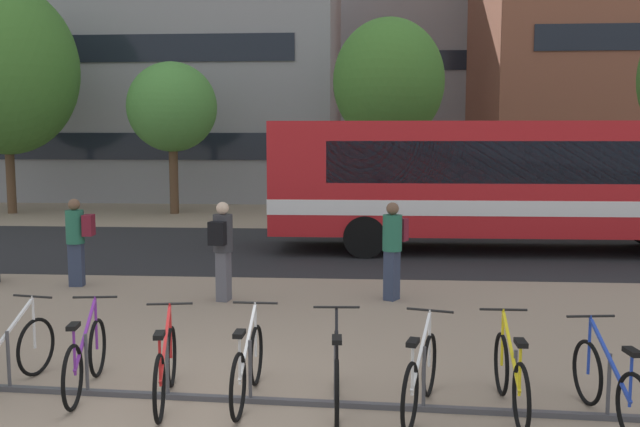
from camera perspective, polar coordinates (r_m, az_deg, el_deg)
The scene contains 19 objects.
ground at distance 7.63m, azimuth -10.33°, elevation -16.00°, with size 200.00×200.00×0.00m, color gray.
bus_lane_asphalt at distance 17.62m, azimuth -1.86°, elevation -2.89°, with size 80.00×7.20×0.01m, color #232326.
city_bus at distance 17.68m, azimuth 15.65°, elevation 2.69°, with size 12.06×2.72×3.20m.
bike_rack at distance 7.82m, azimuth -5.75°, elevation -14.60°, with size 8.39×0.51×0.70m.
parked_bicycle_white_1 at distance 8.79m, azimuth -24.36°, elevation -10.76°, with size 0.52×1.71×0.99m.
parked_bicycle_purple_2 at distance 8.41m, azimuth -18.74°, elevation -11.28°, with size 0.52×1.71×0.99m.
parked_bicycle_red_3 at distance 7.86m, azimuth -12.60°, elevation -12.37°, with size 0.52×1.71×0.99m.
parked_bicycle_white_4 at distance 7.76m, azimuth -5.99°, elevation -12.48°, with size 0.52×1.72×0.99m.
parked_bicycle_black_5 at distance 7.53m, azimuth 1.37°, elevation -13.05°, with size 0.52×1.72×0.99m.
parked_bicycle_white_6 at distance 7.50m, azimuth 8.26°, elevation -13.21°, with size 0.64×1.67×0.99m.
parked_bicycle_yellow_7 at distance 7.70m, azimuth 15.44°, elevation -12.86°, with size 0.52×1.72×0.99m.
parked_bicycle_blue_8 at distance 7.74m, azimuth 22.74°, elevation -13.03°, with size 0.52×1.72×0.99m.
commuter_maroon_pack_0 at distance 12.18m, azimuth 6.04°, elevation -2.49°, with size 0.53×0.61×1.73m.
commuter_black_pack_1 at distance 12.11m, azimuth -8.05°, elevation -2.54°, with size 0.39×0.56×1.74m.
commuter_maroon_pack_2 at distance 13.97m, azimuth -19.37°, elevation -1.77°, with size 0.54×0.37×1.69m.
street_tree_0 at distance 25.63m, azimuth -12.09°, elevation 8.54°, with size 3.20×3.20×5.45m.
street_tree_1 at distance 24.76m, azimuth 5.67°, elevation 10.75°, with size 3.90×3.90×6.91m.
street_tree_3 at distance 27.65m, azimuth -24.51°, elevation 10.73°, with size 5.13×5.13×8.22m.
building_centre_block at distance 46.55m, azimuth 4.97°, elevation 11.16°, with size 16.53×11.97×13.19m.
Camera 1 is at (1.80, -6.81, 2.92)m, focal length 38.85 mm.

